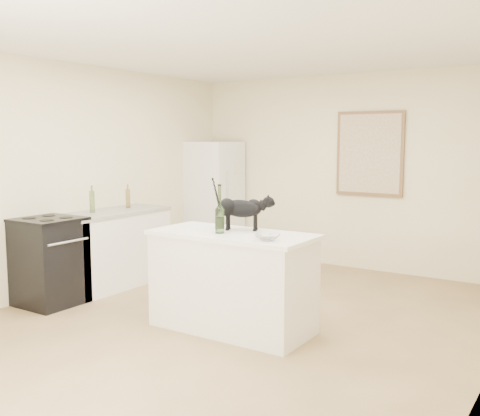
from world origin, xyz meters
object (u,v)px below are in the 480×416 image
wine_bottle (220,212)px  glass_bowl (268,237)px  stove (50,262)px  black_cat (241,211)px  fridge (214,199)px

wine_bottle → glass_bowl: 0.57m
stove → glass_bowl: size_ratio=4.43×
stove → glass_bowl: glass_bowl is taller
stove → black_cat: bearing=15.2°
fridge → glass_bowl: 3.71m
black_cat → glass_bowl: (0.48, -0.32, -0.15)m
fridge → black_cat: (2.04, -2.40, 0.23)m
stove → fridge: 2.98m
wine_bottle → black_cat: bearing=74.9°
black_cat → fridge: bearing=106.8°
stove → black_cat: 2.21m
fridge → glass_bowl: bearing=-47.2°
fridge → black_cat: bearing=-49.6°
fridge → wine_bottle: fridge is taller
fridge → glass_bowl: fridge is taller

